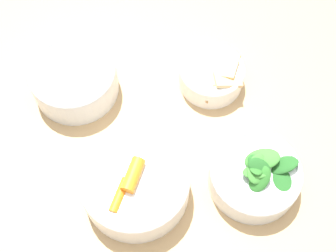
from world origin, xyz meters
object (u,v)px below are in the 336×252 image
at_px(bowl_greens, 256,176).
at_px(bowl_beans_hotdog, 75,80).
at_px(bowl_cookies, 212,75).
at_px(bowl_carrots, 135,184).

relative_size(bowl_greens, bowl_beans_hotdog, 0.97).
relative_size(bowl_beans_hotdog, bowl_cookies, 1.30).
xyz_separation_m(bowl_greens, bowl_cookies, (0.22, -0.01, -0.00)).
bearing_deg(bowl_beans_hotdog, bowl_greens, -139.19).
height_order(bowl_greens, bowl_cookies, bowl_greens).
relative_size(bowl_carrots, bowl_cookies, 1.48).
xyz_separation_m(bowl_greens, bowl_beans_hotdog, (0.29, 0.25, 0.00)).
bearing_deg(bowl_greens, bowl_carrots, 76.01).
distance_m(bowl_carrots, bowl_beans_hotdog, 0.24).
bearing_deg(bowl_cookies, bowl_beans_hotdog, 74.97).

